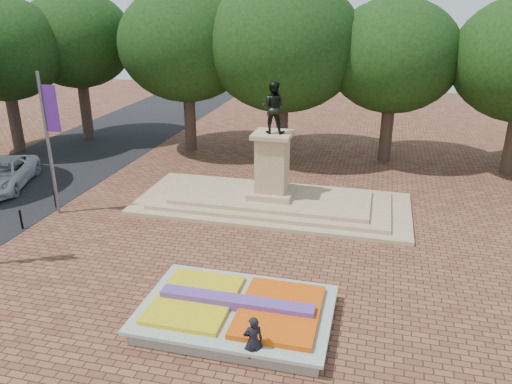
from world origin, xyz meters
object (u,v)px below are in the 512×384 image
van (2,174)px  monument (272,190)px  pedestrian (253,341)px  flower_bed (237,312)px

van → monument: bearing=-15.1°
van → pedestrian: pedestrian is taller
monument → van: bearing=-175.9°
monument → van: monument is taller
pedestrian → flower_bed: bearing=-86.0°
flower_bed → monument: size_ratio=0.45×
monument → pedestrian: bearing=-80.2°
flower_bed → van: (-16.41, 8.89, 0.42)m
flower_bed → monument: monument is taller
flower_bed → van: size_ratio=1.10×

